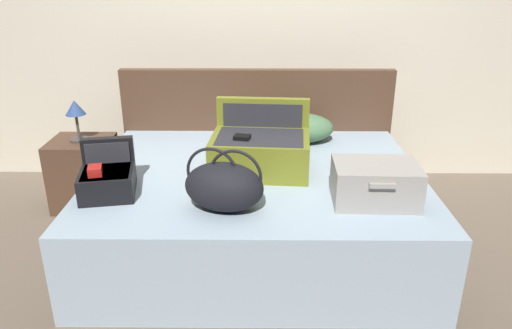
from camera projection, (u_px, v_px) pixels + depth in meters
ground_plane at (256, 280)px, 2.85m from camera, size 12.00×12.00×0.00m
back_wall at (257, 21)px, 3.89m from camera, size 8.00×0.10×2.60m
bed at (256, 209)px, 3.12m from camera, size 2.03×1.63×0.52m
headboard at (257, 132)px, 3.82m from camera, size 2.07×0.08×0.99m
hard_case_large at (260, 149)px, 3.01m from camera, size 0.63×0.51×0.41m
hard_case_medium at (375, 183)px, 2.61m from camera, size 0.46×0.35×0.22m
hard_case_small at (107, 177)px, 2.71m from camera, size 0.34×0.38×0.28m
duffel_bag at (224, 186)px, 2.51m from camera, size 0.47×0.37×0.34m
pillow_near_headboard at (299, 128)px, 3.51m from camera, size 0.50×0.33×0.21m
nightstand at (84, 173)px, 3.65m from camera, size 0.44×0.40×0.52m
table_lamp at (75, 112)px, 3.47m from camera, size 0.14×0.14×0.30m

